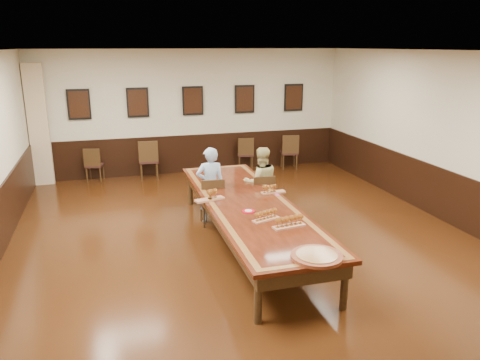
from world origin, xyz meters
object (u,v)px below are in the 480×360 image
object	(u,v)px
spare_chair_a	(94,164)
spare_chair_b	(148,159)
chair_woman	(262,196)
conference_table	(248,210)
carved_platter	(317,256)
spare_chair_d	(289,151)
chair_man	(212,201)
person_woman	(261,182)
spare_chair_c	(245,153)
person_man	(210,185)

from	to	relation	value
spare_chair_a	spare_chair_b	distance (m)	1.33
chair_woman	conference_table	bearing A→B (deg)	65.52
spare_chair_a	carved_platter	world-z (taller)	spare_chair_a
chair_woman	spare_chair_d	xyz separation A→B (m)	(1.95, 3.46, 0.03)
spare_chair_b	carved_platter	world-z (taller)	spare_chair_b
chair_man	carved_platter	size ratio (longest dim) A/B	1.12
chair_man	conference_table	xyz separation A→B (m)	(0.39, -1.09, 0.15)
spare_chair_a	conference_table	world-z (taller)	spare_chair_a
spare_chair_a	carved_platter	xyz separation A→B (m)	(2.75, -7.04, 0.35)
spare_chair_b	conference_table	size ratio (longest dim) A/B	0.20
chair_woman	spare_chair_b	bearing A→B (deg)	-57.22
spare_chair_b	person_woman	bearing A→B (deg)	121.88
spare_chair_d	carved_platter	size ratio (longest dim) A/B	1.16
spare_chair_d	conference_table	distance (m)	5.25
chair_woman	carved_platter	bearing A→B (deg)	87.50
chair_woman	person_woman	size ratio (longest dim) A/B	0.64
spare_chair_c	chair_man	bearing A→B (deg)	75.49
person_woman	spare_chair_d	bearing A→B (deg)	-115.37
spare_chair_c	spare_chair_d	distance (m)	1.21
spare_chair_c	spare_chair_d	world-z (taller)	spare_chair_d
spare_chair_d	person_woman	size ratio (longest dim) A/B	0.68
spare_chair_b	spare_chair_a	bearing A→B (deg)	-4.62
person_woman	conference_table	bearing A→B (deg)	67.19
spare_chair_a	person_man	world-z (taller)	person_man
person_man	carved_platter	xyz separation A→B (m)	(0.58, -3.47, 0.04)
person_man	spare_chair_a	bearing A→B (deg)	-55.63
spare_chair_c	spare_chair_d	xyz separation A→B (m)	(1.19, -0.23, 0.03)
chair_woman	chair_man	bearing A→B (deg)	5.60
spare_chair_d	spare_chair_c	bearing A→B (deg)	1.81
spare_chair_b	chair_man	bearing A→B (deg)	106.65
spare_chair_b	person_woman	distance (m)	3.87
chair_man	spare_chair_a	xyz separation A→B (m)	(-2.17, 3.67, -0.03)
spare_chair_a	carved_platter	size ratio (longest dim) A/B	1.04
chair_man	carved_platter	distance (m)	3.43
conference_table	chair_man	bearing A→B (deg)	109.61
person_woman	carved_platter	world-z (taller)	person_woman
chair_man	person_man	xyz separation A→B (m)	(0.01, 0.10, 0.27)
spare_chair_c	person_man	xyz separation A→B (m)	(-1.77, -3.62, 0.28)
chair_man	spare_chair_c	size ratio (longest dim) A/B	1.02
person_man	spare_chair_b	bearing A→B (deg)	-72.83
chair_man	conference_table	world-z (taller)	chair_man
spare_chair_b	spare_chair_c	xyz separation A→B (m)	(2.62, 0.22, -0.05)
spare_chair_b	conference_table	distance (m)	4.75
spare_chair_a	person_man	size ratio (longest dim) A/B	0.58
conference_table	carved_platter	size ratio (longest dim) A/B	6.07
spare_chair_c	conference_table	bearing A→B (deg)	84.95
spare_chair_c	conference_table	size ratio (longest dim) A/B	0.18
chair_woman	conference_table	xyz separation A→B (m)	(-0.62, -1.11, 0.16)
spare_chair_a	spare_chair_d	size ratio (longest dim) A/B	0.90
spare_chair_b	spare_chair_d	size ratio (longest dim) A/B	1.06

